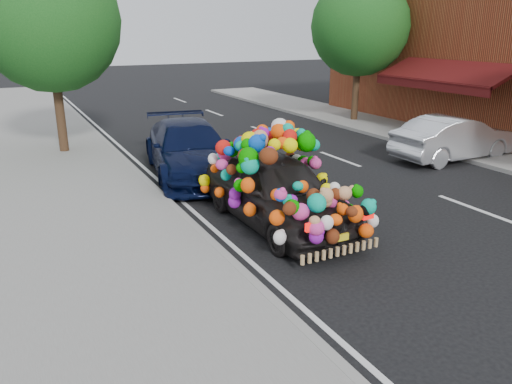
{
  "coord_description": "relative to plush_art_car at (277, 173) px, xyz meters",
  "views": [
    {
      "loc": [
        -5.43,
        -7.02,
        3.77
      ],
      "look_at": [
        -1.34,
        0.98,
        0.84
      ],
      "focal_mm": 35.0,
      "sensor_mm": 36.0,
      "label": 1
    }
  ],
  "objects": [
    {
      "name": "lane_markings",
      "position": [
        4.33,
        -1.26,
        -1.05
      ],
      "size": [
        6.0,
        50.0,
        0.01
      ],
      "primitive_type": null,
      "color": "silver",
      "rests_on": "ground"
    },
    {
      "name": "kerb",
      "position": [
        -1.62,
        -1.26,
        -0.99
      ],
      "size": [
        0.15,
        60.0,
        0.13
      ],
      "primitive_type": "cube",
      "color": "gray",
      "rests_on": "ground"
    },
    {
      "name": "silver_hatchback",
      "position": [
        7.34,
        2.15,
        -0.4
      ],
      "size": [
        4.02,
        1.43,
        1.32
      ],
      "primitive_type": "imported",
      "rotation": [
        0.0,
        0.0,
        1.58
      ],
      "color": "silver",
      "rests_on": "ground"
    },
    {
      "name": "navy_sedan",
      "position": [
        -0.35,
        4.16,
        -0.34
      ],
      "size": [
        2.81,
        5.21,
        1.43
      ],
      "primitive_type": "imported",
      "rotation": [
        0.0,
        0.0,
        -0.17
      ],
      "color": "black",
      "rests_on": "ground"
    },
    {
      "name": "ground",
      "position": [
        0.73,
        -1.26,
        -1.06
      ],
      "size": [
        100.0,
        100.0,
        0.0
      ],
      "primitive_type": "plane",
      "color": "black",
      "rests_on": "ground"
    },
    {
      "name": "tree_far_b",
      "position": [
        8.73,
        8.74,
        2.83
      ],
      "size": [
        4.0,
        4.0,
        5.9
      ],
      "color": "#332114",
      "rests_on": "ground"
    },
    {
      "name": "sidewalk",
      "position": [
        -3.57,
        -1.26,
        -1.0
      ],
      "size": [
        4.0,
        60.0,
        0.12
      ],
      "primitive_type": "cube",
      "color": "gray",
      "rests_on": "ground"
    },
    {
      "name": "footpath_far",
      "position": [
        8.93,
        1.74,
        -1.0
      ],
      "size": [
        3.0,
        40.0,
        0.12
      ],
      "primitive_type": "cube",
      "color": "gray",
      "rests_on": "ground"
    },
    {
      "name": "plush_art_car",
      "position": [
        0.0,
        0.0,
        0.0
      ],
      "size": [
        2.08,
        4.39,
        2.07
      ],
      "rotation": [
        0.0,
        0.0,
        0.01
      ],
      "color": "black",
      "rests_on": "ground"
    },
    {
      "name": "tree_near_sidewalk",
      "position": [
        -3.07,
        8.24,
        2.97
      ],
      "size": [
        4.2,
        4.2,
        6.13
      ],
      "color": "#332114",
      "rests_on": "ground"
    }
  ]
}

